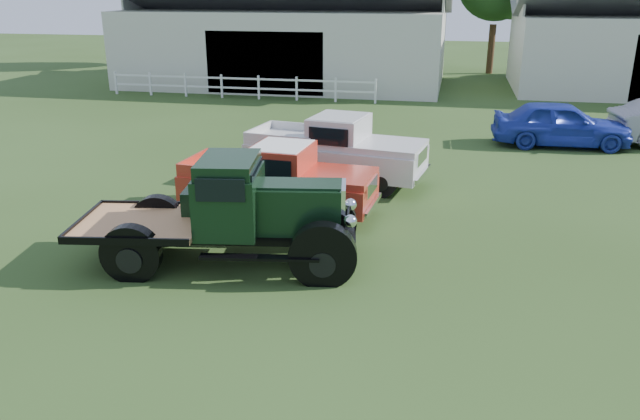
% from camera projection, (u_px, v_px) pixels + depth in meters
% --- Properties ---
extents(ground, '(120.00, 120.00, 0.00)m').
position_uv_depth(ground, '(297.00, 280.00, 12.25)').
color(ground, '#273E15').
extents(shed_left, '(18.80, 10.20, 5.60)m').
position_uv_depth(shed_left, '(288.00, 35.00, 36.63)').
color(shed_left, beige).
rests_on(shed_left, ground).
extents(fence_rail, '(14.20, 0.16, 1.20)m').
position_uv_depth(fence_rail, '(240.00, 87.00, 32.04)').
color(fence_rail, white).
rests_on(fence_rail, ground).
extents(tree_c, '(5.40, 5.40, 9.00)m').
position_uv_depth(tree_c, '(495.00, 3.00, 40.15)').
color(tree_c, '#204319').
rests_on(tree_c, ground).
extents(vintage_flatbed, '(5.98, 3.14, 2.26)m').
position_uv_depth(vintage_flatbed, '(225.00, 211.00, 12.65)').
color(vintage_flatbed, black).
rests_on(vintage_flatbed, ground).
extents(red_pickup, '(5.09, 2.29, 1.81)m').
position_uv_depth(red_pickup, '(278.00, 179.00, 15.56)').
color(red_pickup, red).
rests_on(red_pickup, ground).
extents(white_pickup, '(5.53, 2.85, 1.94)m').
position_uv_depth(white_pickup, '(336.00, 150.00, 18.08)').
color(white_pickup, '#BDBCBB').
rests_on(white_pickup, ground).
extents(misc_car_blue, '(4.84, 2.10, 1.62)m').
position_uv_depth(misc_car_blue, '(561.00, 124.00, 22.32)').
color(misc_car_blue, '#2236A9').
rests_on(misc_car_blue, ground).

